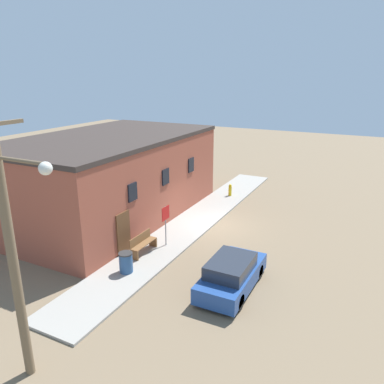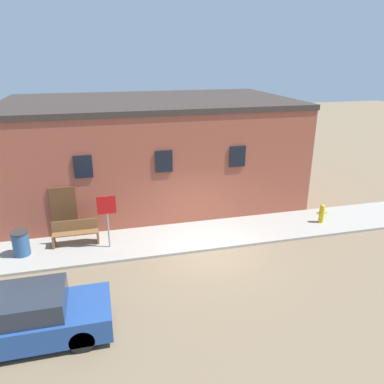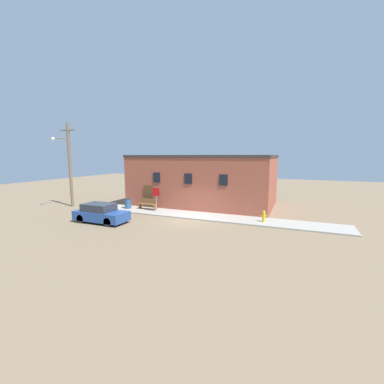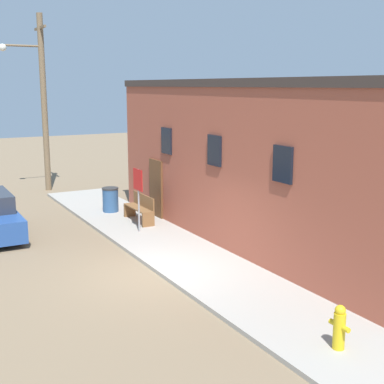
{
  "view_description": "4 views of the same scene",
  "coord_description": "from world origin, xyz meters",
  "px_view_note": "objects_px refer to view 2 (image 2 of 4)",
  "views": [
    {
      "loc": [
        -18.75,
        -7.96,
        8.52
      ],
      "look_at": [
        -0.37,
        1.26,
        2.0
      ],
      "focal_mm": 35.0,
      "sensor_mm": 36.0,
      "label": 1
    },
    {
      "loc": [
        -3.71,
        -12.07,
        7.12
      ],
      "look_at": [
        -0.37,
        1.26,
        2.0
      ],
      "focal_mm": 35.0,
      "sensor_mm": 36.0,
      "label": 2
    },
    {
      "loc": [
        7.69,
        -18.04,
        4.99
      ],
      "look_at": [
        -0.37,
        1.26,
        2.0
      ],
      "focal_mm": 24.0,
      "sensor_mm": 36.0,
      "label": 3
    },
    {
      "loc": [
        12.07,
        -5.59,
        4.84
      ],
      "look_at": [
        -0.37,
        1.26,
        2.0
      ],
      "focal_mm": 50.0,
      "sensor_mm": 36.0,
      "label": 4
    }
  ],
  "objects_px": {
    "fire_hydrant": "(322,213)",
    "trash_bin": "(21,243)",
    "bench": "(76,232)",
    "stop_sign": "(107,212)",
    "parked_car": "(29,317)"
  },
  "relations": [
    {
      "from": "fire_hydrant",
      "to": "trash_bin",
      "type": "height_order",
      "value": "trash_bin"
    },
    {
      "from": "bench",
      "to": "trash_bin",
      "type": "distance_m",
      "value": 1.96
    },
    {
      "from": "stop_sign",
      "to": "trash_bin",
      "type": "height_order",
      "value": "stop_sign"
    },
    {
      "from": "fire_hydrant",
      "to": "trash_bin",
      "type": "xyz_separation_m",
      "value": [
        -12.3,
        0.16,
        0.04
      ]
    },
    {
      "from": "bench",
      "to": "trash_bin",
      "type": "height_order",
      "value": "bench"
    },
    {
      "from": "bench",
      "to": "parked_car",
      "type": "bearing_deg",
      "value": -100.88
    },
    {
      "from": "fire_hydrant",
      "to": "stop_sign",
      "type": "xyz_separation_m",
      "value": [
        -9.13,
        -0.03,
        1.04
      ]
    },
    {
      "from": "trash_bin",
      "to": "parked_car",
      "type": "height_order",
      "value": "parked_car"
    },
    {
      "from": "stop_sign",
      "to": "fire_hydrant",
      "type": "bearing_deg",
      "value": 0.18
    },
    {
      "from": "fire_hydrant",
      "to": "bench",
      "type": "bearing_deg",
      "value": 176.89
    },
    {
      "from": "stop_sign",
      "to": "parked_car",
      "type": "distance_m",
      "value": 5.01
    },
    {
      "from": "fire_hydrant",
      "to": "parked_car",
      "type": "relative_size",
      "value": 0.21
    },
    {
      "from": "stop_sign",
      "to": "trash_bin",
      "type": "relative_size",
      "value": 2.26
    },
    {
      "from": "bench",
      "to": "trash_bin",
      "type": "xyz_separation_m",
      "value": [
        -1.92,
        -0.4,
        -0.01
      ]
    },
    {
      "from": "stop_sign",
      "to": "trash_bin",
      "type": "distance_m",
      "value": 3.33
    }
  ]
}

